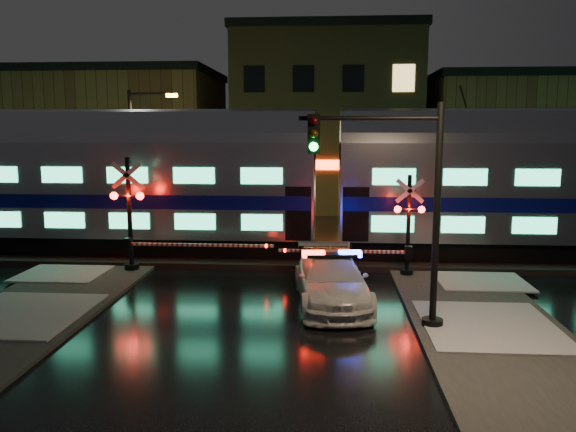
# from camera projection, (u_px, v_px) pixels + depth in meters

# --- Properties ---
(ground) EXTENTS (120.00, 120.00, 0.00)m
(ground) POSITION_uv_depth(u_px,v_px,m) (262.00, 293.00, 18.49)
(ground) COLOR black
(ground) RESTS_ON ground
(ballast) EXTENTS (90.00, 4.20, 0.24)m
(ballast) POSITION_uv_depth(u_px,v_px,m) (276.00, 256.00, 23.40)
(ballast) COLOR black
(ballast) RESTS_ON ground
(sidewalk_right) EXTENTS (4.00, 20.00, 0.12)m
(sidewalk_right) POSITION_uv_depth(u_px,v_px,m) (528.00, 376.00, 12.10)
(sidewalk_right) COLOR #2D2D2D
(sidewalk_right) RESTS_ON ground
(building_left) EXTENTS (14.00, 10.00, 9.00)m
(building_left) POSITION_uv_depth(u_px,v_px,m) (118.00, 142.00, 40.41)
(building_left) COLOR brown
(building_left) RESTS_ON ground
(building_mid) EXTENTS (12.00, 11.00, 11.50)m
(building_mid) POSITION_uv_depth(u_px,v_px,m) (326.00, 124.00, 39.66)
(building_mid) COLOR brown
(building_mid) RESTS_ON ground
(building_right) EXTENTS (12.00, 10.00, 8.50)m
(building_right) POSITION_uv_depth(u_px,v_px,m) (516.00, 146.00, 38.48)
(building_right) COLOR brown
(building_right) RESTS_ON ground
(train) EXTENTS (51.00, 3.12, 5.92)m
(train) POSITION_uv_depth(u_px,v_px,m) (327.00, 178.00, 22.75)
(train) COLOR black
(train) RESTS_ON ballast
(police_car) EXTENTS (2.65, 5.35, 1.66)m
(police_car) POSITION_uv_depth(u_px,v_px,m) (331.00, 280.00, 17.25)
(police_car) COLOR silver
(police_car) RESTS_ON ground
(crossing_signal_right) EXTENTS (5.29, 0.63, 3.74)m
(crossing_signal_right) POSITION_uv_depth(u_px,v_px,m) (398.00, 236.00, 20.19)
(crossing_signal_right) COLOR black
(crossing_signal_right) RESTS_ON ground
(crossing_signal_left) EXTENTS (6.12, 0.67, 4.33)m
(crossing_signal_left) POSITION_uv_depth(u_px,v_px,m) (138.00, 226.00, 20.84)
(crossing_signal_left) COLOR black
(crossing_signal_left) RESTS_ON ground
(traffic_light) EXTENTS (3.90, 0.70, 6.02)m
(traffic_light) POSITION_uv_depth(u_px,v_px,m) (400.00, 212.00, 14.64)
(traffic_light) COLOR black
(traffic_light) RESTS_ON ground
(streetlight) EXTENTS (2.42, 0.25, 7.23)m
(streetlight) POSITION_uv_depth(u_px,v_px,m) (137.00, 154.00, 27.23)
(streetlight) COLOR black
(streetlight) RESTS_ON ground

